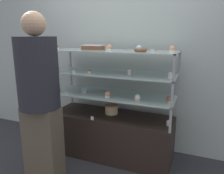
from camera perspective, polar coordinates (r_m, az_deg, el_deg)
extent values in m
plane|color=#2D2D33|center=(3.00, 0.00, -17.19)|extent=(20.00, 20.00, 0.00)
cube|color=#A8B2AD|center=(2.97, 3.04, 9.02)|extent=(8.00, 0.05, 2.60)
cube|color=black|center=(2.87, 0.00, -12.45)|extent=(1.51, 0.53, 0.55)
cube|color=#99999E|center=(3.26, -10.46, -1.77)|extent=(0.02, 0.02, 0.27)
cube|color=#99999E|center=(2.78, 16.44, -4.79)|extent=(0.02, 0.02, 0.27)
cube|color=#99999E|center=(2.87, -15.90, -4.19)|extent=(0.02, 0.02, 0.27)
cube|color=#99999E|center=(2.31, 15.04, -8.49)|extent=(0.02, 0.02, 0.27)
cube|color=#B2C6C1|center=(2.68, 0.00, -2.07)|extent=(1.51, 0.53, 0.01)
cube|color=#99999E|center=(3.21, -10.66, 2.84)|extent=(0.02, 0.02, 0.27)
cube|color=#99999E|center=(2.71, 16.81, 0.58)|extent=(0.02, 0.02, 0.27)
cube|color=#99999E|center=(2.80, -16.25, 1.03)|extent=(0.02, 0.02, 0.27)
cube|color=#99999E|center=(2.22, 15.46, -2.08)|extent=(0.02, 0.02, 0.27)
cube|color=#B2C6C1|center=(2.62, 0.00, 3.57)|extent=(1.51, 0.53, 0.01)
cube|color=#99999E|center=(3.17, -10.87, 7.59)|extent=(0.02, 0.02, 0.27)
cube|color=#99999E|center=(2.67, 17.20, 6.18)|extent=(0.02, 0.02, 0.27)
cube|color=#99999E|center=(2.76, -16.61, 6.45)|extent=(0.02, 0.02, 0.27)
cube|color=#99999E|center=(2.17, 15.90, 4.73)|extent=(0.02, 0.02, 0.27)
cube|color=#B2C6C1|center=(2.59, 0.00, 9.41)|extent=(1.51, 0.53, 0.01)
cylinder|color=#DBBC84|center=(2.79, -0.13, -5.99)|extent=(0.16, 0.16, 0.10)
cylinder|color=#E5996B|center=(2.77, -0.13, -4.86)|extent=(0.17, 0.17, 0.02)
cube|color=brown|center=(2.76, -4.95, 10.21)|extent=(0.26, 0.14, 0.05)
cube|color=silver|center=(2.75, -4.96, 10.80)|extent=(0.26, 0.14, 0.01)
cylinder|color=white|center=(2.99, -13.75, -5.77)|extent=(0.05, 0.05, 0.03)
sphere|color=#8C5B42|center=(2.98, -13.78, -5.29)|extent=(0.05, 0.05, 0.05)
cylinder|color=beige|center=(2.53, 14.51, -9.43)|extent=(0.05, 0.05, 0.03)
sphere|color=silver|center=(2.52, 14.55, -8.87)|extent=(0.05, 0.05, 0.05)
cube|color=white|center=(2.60, -5.21, -8.13)|extent=(0.04, 0.00, 0.04)
cylinder|color=#CCB28C|center=(2.92, -13.77, -0.80)|extent=(0.06, 0.06, 0.02)
sphere|color=white|center=(2.91, -13.80, -0.25)|extent=(0.07, 0.07, 0.07)
cylinder|color=beige|center=(2.76, -7.29, -1.33)|extent=(0.06, 0.06, 0.02)
sphere|color=silver|center=(2.76, -7.31, -0.75)|extent=(0.07, 0.07, 0.07)
cylinder|color=white|center=(2.55, -1.07, -2.46)|extent=(0.06, 0.06, 0.02)
sphere|color=#E5996B|center=(2.54, -1.07, -1.83)|extent=(0.07, 0.07, 0.07)
cylinder|color=#CCB28C|center=(2.44, 6.64, -3.32)|extent=(0.06, 0.06, 0.02)
sphere|color=white|center=(2.43, 6.66, -2.66)|extent=(0.07, 0.07, 0.07)
cylinder|color=#CCB28C|center=(2.44, 14.75, -3.70)|extent=(0.06, 0.06, 0.02)
sphere|color=#8C5B42|center=(2.43, 14.79, -3.04)|extent=(0.07, 0.07, 0.07)
cube|color=white|center=(2.69, -11.76, -1.68)|extent=(0.04, 0.00, 0.04)
cylinder|color=#CCB28C|center=(2.85, -13.98, 4.37)|extent=(0.04, 0.04, 0.03)
sphere|color=white|center=(2.85, -14.01, 4.90)|extent=(0.05, 0.05, 0.05)
cylinder|color=beige|center=(2.60, -6.00, 3.86)|extent=(0.04, 0.04, 0.03)
sphere|color=#8C5B42|center=(2.59, -6.01, 4.43)|extent=(0.05, 0.05, 0.05)
cylinder|color=beige|center=(2.49, 4.57, 3.47)|extent=(0.04, 0.04, 0.03)
sphere|color=silver|center=(2.49, 4.58, 4.07)|extent=(0.05, 0.05, 0.05)
cylinder|color=white|center=(2.38, 14.93, 2.59)|extent=(0.04, 0.04, 0.03)
sphere|color=white|center=(2.37, 14.97, 3.22)|extent=(0.05, 0.05, 0.05)
cube|color=white|center=(2.57, -9.91, 3.81)|extent=(0.04, 0.00, 0.04)
cylinder|color=white|center=(2.83, -14.30, 9.71)|extent=(0.06, 0.06, 0.02)
sphere|color=#8C5B42|center=(2.83, -14.33, 10.27)|extent=(0.06, 0.06, 0.06)
cylinder|color=white|center=(2.54, -0.76, 9.74)|extent=(0.06, 0.06, 0.02)
sphere|color=#E5996B|center=(2.54, -0.76, 10.36)|extent=(0.06, 0.06, 0.06)
cylinder|color=#CCB28C|center=(2.40, 7.07, 9.41)|extent=(0.06, 0.06, 0.02)
sphere|color=silver|center=(2.40, 7.09, 10.08)|extent=(0.06, 0.06, 0.06)
cylinder|color=white|center=(2.37, 15.51, 8.98)|extent=(0.06, 0.06, 0.02)
sphere|color=#E5996B|center=(2.36, 15.55, 9.65)|extent=(0.06, 0.06, 0.06)
cube|color=white|center=(2.19, 10.54, 9.20)|extent=(0.04, 0.00, 0.04)
torus|color=brown|center=(2.43, 7.47, 9.63)|extent=(0.14, 0.14, 0.04)
cube|color=brown|center=(2.50, -17.51, -13.95)|extent=(0.39, 0.21, 0.81)
cylinder|color=#26262D|center=(2.26, -18.85, 3.42)|extent=(0.41, 0.41, 0.70)
sphere|color=tan|center=(2.23, -19.78, 15.29)|extent=(0.23, 0.23, 0.23)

